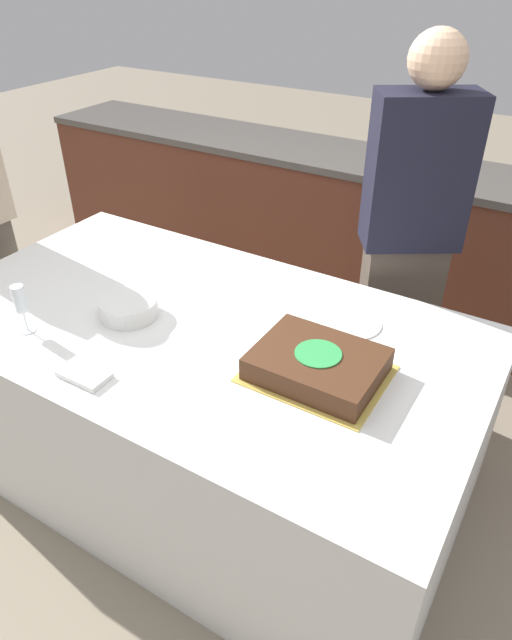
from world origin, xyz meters
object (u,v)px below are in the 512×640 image
(cake, at_px, (317,364))
(plate_stack, at_px, (129,308))
(wine_glass, at_px, (20,301))
(person_cutting_cake, at_px, (407,245))

(cake, xyz_separation_m, plate_stack, (-0.74, -0.05, -0.01))
(wine_glass, height_order, person_cutting_cake, person_cutting_cake)
(cake, bearing_deg, wine_glass, -162.37)
(wine_glass, distance_m, person_cutting_cake, 1.51)
(cake, height_order, plate_stack, cake)
(wine_glass, bearing_deg, person_cutting_cake, 49.16)
(plate_stack, height_order, person_cutting_cake, person_cutting_cake)
(plate_stack, bearing_deg, cake, 3.82)
(cake, relative_size, plate_stack, 2.03)
(wine_glass, bearing_deg, cake, 17.63)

